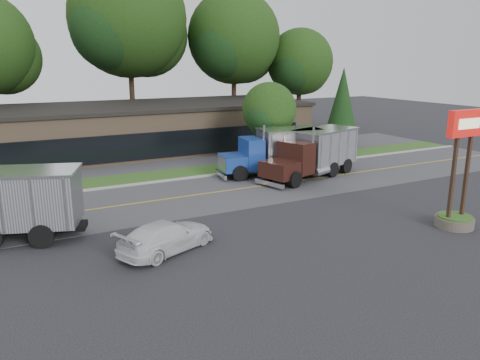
% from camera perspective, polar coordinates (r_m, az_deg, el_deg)
% --- Properties ---
extents(ground, '(140.00, 140.00, 0.00)m').
position_cam_1_polar(ground, '(21.53, 1.31, -8.13)').
color(ground, '#36363B').
rests_on(ground, ground).
extents(road, '(60.00, 8.00, 0.02)m').
position_cam_1_polar(road, '(29.28, -7.28, -2.11)').
color(road, '#5C5C61').
rests_on(road, ground).
extents(center_line, '(60.00, 0.12, 0.01)m').
position_cam_1_polar(center_line, '(29.28, -7.28, -2.11)').
color(center_line, gold).
rests_on(center_line, ground).
extents(curb, '(60.00, 0.30, 0.12)m').
position_cam_1_polar(curb, '(33.12, -9.85, -0.28)').
color(curb, '#9E9E99').
rests_on(curb, ground).
extents(grass_verge, '(60.00, 3.40, 0.03)m').
position_cam_1_polar(grass_verge, '(34.79, -10.77, 0.39)').
color(grass_verge, '#27501B').
rests_on(grass_verge, ground).
extents(far_parking, '(60.00, 7.00, 0.02)m').
position_cam_1_polar(far_parking, '(39.48, -12.93, 1.93)').
color(far_parking, '#5C5C61').
rests_on(far_parking, ground).
extents(strip_mall, '(32.00, 12.00, 4.00)m').
position_cam_1_polar(strip_mall, '(45.36, -12.62, 6.09)').
color(strip_mall, '#896D54').
rests_on(strip_mall, ground).
extents(bilo_sign, '(2.20, 1.90, 5.95)m').
position_cam_1_polar(bilo_sign, '(25.84, 25.05, -0.94)').
color(bilo_sign, '#6B6054').
rests_on(bilo_sign, ground).
extents(tree_far_c, '(13.19, 12.41, 18.81)m').
position_cam_1_polar(tree_far_c, '(53.51, -13.30, 18.01)').
color(tree_far_c, '#382619').
rests_on(tree_far_c, ground).
extents(tree_far_d, '(11.38, 10.71, 16.23)m').
position_cam_1_polar(tree_far_d, '(56.80, -0.67, 16.47)').
color(tree_far_d, '#382619').
rests_on(tree_far_d, ground).
extents(tree_far_e, '(8.49, 7.99, 12.11)m').
position_cam_1_polar(tree_far_e, '(59.12, 7.35, 13.72)').
color(tree_far_e, '#382619').
rests_on(tree_far_e, ground).
extents(evergreen_right, '(3.38, 3.38, 7.69)m').
position_cam_1_polar(evergreen_right, '(46.37, 12.36, 9.04)').
color(evergreen_right, '#382619').
rests_on(evergreen_right, ground).
extents(tree_verge, '(4.64, 4.37, 6.62)m').
position_cam_1_polar(tree_verge, '(38.20, 3.62, 8.26)').
color(tree_verge, '#382619').
rests_on(tree_verge, ground).
extents(dump_truck_blue, '(7.78, 3.72, 3.36)m').
position_cam_1_polar(dump_truck_blue, '(34.71, 4.41, 3.61)').
color(dump_truck_blue, black).
rests_on(dump_truck_blue, ground).
extents(dump_truck_maroon, '(8.85, 4.78, 3.36)m').
position_cam_1_polar(dump_truck_maroon, '(34.48, 9.10, 3.41)').
color(dump_truck_maroon, black).
rests_on(dump_truck_maroon, ground).
extents(rally_car, '(5.11, 3.65, 1.37)m').
position_cam_1_polar(rally_car, '(21.10, -8.93, -6.79)').
color(rally_car, silver).
rests_on(rally_car, ground).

